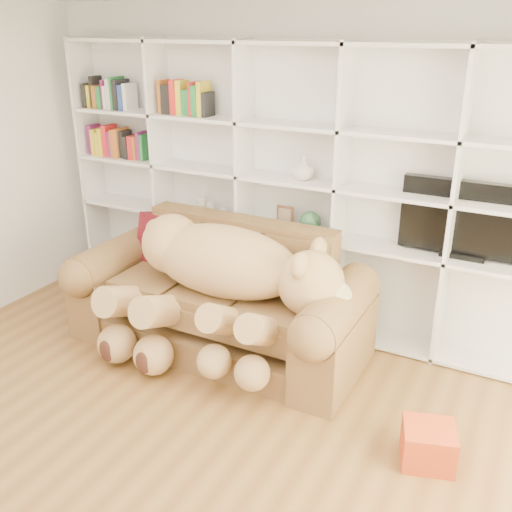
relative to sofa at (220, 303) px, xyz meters
The scene contains 14 objects.
floor 1.71m from the sofa, 79.18° to the right, with size 5.00×5.00×0.00m, color brown.
wall_back 1.34m from the sofa, 70.03° to the left, with size 5.00×0.02×2.70m, color white.
bookshelf 1.18m from the sofa, 84.24° to the left, with size 4.43×0.35×2.40m.
sofa is the anchor object (origin of this frame).
teddy_bear 0.40m from the sofa, 59.97° to the right, with size 1.86×1.00×1.08m.
throw_pillow 0.80m from the sofa, 166.51° to the left, with size 0.45×0.15×0.45m, color #5E1010.
gift_box 1.96m from the sofa, 18.41° to the right, with size 0.31×0.29×0.25m, color #C9411A.
tv 2.03m from the sofa, 22.46° to the left, with size 0.99×0.18×0.58m.
picture_frame 0.93m from the sofa, 68.52° to the left, with size 0.15×0.03×0.19m, color brown.
green_vase 1.01m from the sofa, 53.45° to the left, with size 0.19×0.19×0.19m, color #32613D.
figurine_tall 1.06m from the sofa, 131.34° to the left, with size 0.09×0.09×0.17m, color beige.
figurine_short 1.00m from the sofa, 126.72° to the left, with size 0.08×0.08×0.13m, color beige.
snow_globe 0.93m from the sofa, 117.63° to the left, with size 0.10×0.10×0.10m, color silver.
shelf_vase 1.30m from the sofa, 58.02° to the left, with size 0.19×0.19×0.20m, color beige.
Camera 1 is at (1.91, -1.92, 2.50)m, focal length 40.00 mm.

